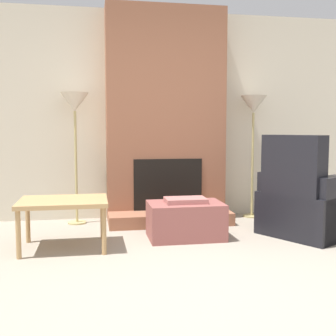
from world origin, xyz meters
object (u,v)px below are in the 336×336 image
Objects in this scene: floor_lamp_left at (75,109)px; side_table at (63,205)px; floor_lamp_right at (253,111)px; armchair at (305,205)px; ottoman at (186,220)px.

side_table is at bearing -94.32° from floor_lamp_left.
side_table is at bearing -155.07° from floor_lamp_right.
armchair is 2.80m from floor_lamp_left.
ottoman is 0.49× the size of floor_lamp_right.
ottoman is at bearing -38.51° from floor_lamp_left.
ottoman is 0.94× the size of side_table.
armchair is 0.71× the size of floor_lamp_right.
floor_lamp_right is at bearing -0.00° from floor_lamp_left.
floor_lamp_left is 2.21m from floor_lamp_right.
floor_lamp_right is (-0.19, 1.02, 1.03)m from armchair.
ottoman is 1.24m from side_table.
armchair is at bearing -22.93° from floor_lamp_left.
floor_lamp_left is at bearing 180.00° from floor_lamp_right.
side_table is 1.42m from floor_lamp_left.
floor_lamp_left is (-1.13, 0.90, 1.16)m from ottoman.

